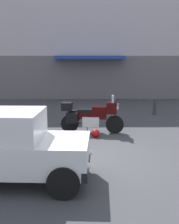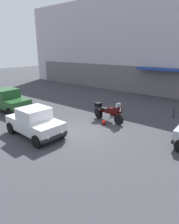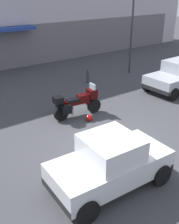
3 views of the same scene
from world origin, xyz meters
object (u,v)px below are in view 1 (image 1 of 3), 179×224
helmet (96,133)px  motorcycle (91,116)px  car_compact_side (9,147)px  bollard_curbside (155,106)px

helmet → motorcycle: bearing=103.0°
car_compact_side → motorcycle: bearing=70.0°
bollard_curbside → motorcycle: bearing=-131.9°
helmet → car_compact_side: (-1.96, -3.65, 0.63)m
helmet → bollard_curbside: 5.03m
helmet → car_compact_side: size_ratio=0.08×
motorcycle → car_compact_side: 4.67m
car_compact_side → bollard_curbside: car_compact_side is taller
car_compact_side → bollard_curbside: 9.16m
car_compact_side → bollard_curbside: size_ratio=4.41×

